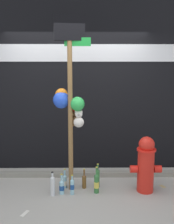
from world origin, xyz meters
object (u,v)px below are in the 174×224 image
bottle_4 (72,186)px  bottle_1 (98,177)px  bottle_5 (53,185)px  bottle_6 (62,187)px  bottle_3 (97,183)px  bottle_2 (84,181)px  memorial_post (70,93)px  bottle_0 (65,181)px  fire_hydrant (146,164)px

bottle_4 → bottle_1: bearing=31.2°
bottle_4 → bottle_5: bearing=-173.6°
bottle_1 → bottle_5: size_ratio=1.05×
bottle_4 → bottle_6: 0.16m
bottle_5 → bottle_3: bearing=6.7°
bottle_1 → bottle_2: bearing=-171.7°
memorial_post → bottle_2: 1.40m
bottle_4 → bottle_6: (-0.16, 0.02, -0.01)m
memorial_post → bottle_6: 1.41m
bottle_3 → bottle_6: bottle_3 is taller
bottle_0 → bottle_3: bottle_3 is taller
bottle_2 → bottle_4: (-0.18, -0.21, 0.01)m
bottle_6 → bottle_3: bearing=2.9°
bottle_5 → bottle_2: bearing=27.0°
bottle_3 → bottle_5: (-0.66, -0.08, 0.01)m
bottle_2 → bottle_4: bottle_2 is taller
fire_hydrant → bottle_6: 1.32m
fire_hydrant → bottle_2: 1.00m
memorial_post → bottle_0: memorial_post is taller
bottle_1 → bottle_6: (-0.55, -0.22, -0.05)m
bottle_3 → bottle_5: bottle_3 is taller
fire_hydrant → bottle_0: bearing=174.3°
bottle_3 → bottle_2: bearing=139.5°
bottle_4 → bottle_3: bearing=7.1°
bottle_2 → bottle_5: bottle_5 is taller
fire_hydrant → bottle_0: (-1.25, 0.12, -0.33)m
bottle_2 → bottle_3: bearing=-40.5°
bottle_5 → bottle_6: (0.13, 0.05, -0.05)m
bottle_4 → bottle_5: 0.29m
bottle_4 → bottle_0: bearing=119.9°
bottle_0 → bottle_2: (0.31, -0.02, 0.01)m
memorial_post → bottle_4: 1.39m
bottle_1 → bottle_6: bearing=-158.4°
bottle_5 → bottle_0: bearing=57.4°
bottle_5 → memorial_post: bearing=44.8°
memorial_post → bottle_3: memorial_post is taller
memorial_post → bottle_0: bearing=179.8°
bottle_0 → bottle_2: bearing=-2.8°
fire_hydrant → bottle_1: bearing=169.0°
bottle_0 → bottle_6: size_ratio=0.99×
bottle_1 → bottle_5: (-0.68, -0.27, 0.00)m
memorial_post → bottle_1: (0.43, 0.02, -1.34)m
bottle_3 → bottle_6: bearing=-177.1°
fire_hydrant → bottle_4: fire_hydrant is taller
bottle_1 → bottle_5: 0.73m
bottle_0 → bottle_4: bearing=-60.1°
bottle_3 → bottle_4: bottle_3 is taller
fire_hydrant → bottle_1: (-0.73, 0.14, -0.28)m
bottle_2 → bottle_6: (-0.34, -0.19, -0.00)m
fire_hydrant → bottle_5: bearing=-174.7°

